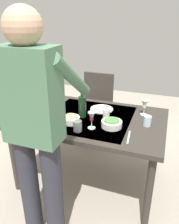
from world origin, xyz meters
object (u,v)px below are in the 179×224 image
object	(u,v)px
dining_table	(89,124)
wine_glass_right	(145,105)
chair_near	(96,103)
person_server	(36,127)
water_cup_near_left	(147,121)
water_cup_far_left	(106,114)
wine_glass_left	(92,117)
water_cup_near_right	(78,126)
dinner_plate_near	(102,109)
wine_bottle	(82,106)
side_bowl_bread	(71,119)
side_bowl_salad	(112,123)
serving_bowl_pasta	(47,103)

from	to	relation	value
dining_table	wine_glass_right	distance (m)	0.56
chair_near	person_server	bearing A→B (deg)	93.31
chair_near	water_cup_near_left	xyz separation A→B (m)	(-0.74, 0.83, 0.25)
chair_near	water_cup_far_left	bearing A→B (deg)	114.02
wine_glass_left	water_cup_near_left	size ratio (longest dim) A/B	1.65
dining_table	wine_glass_right	bearing A→B (deg)	-155.13
water_cup_near_right	dinner_plate_near	size ratio (longest dim) A/B	0.40
wine_glass_right	water_cup_near_left	xyz separation A→B (m)	(-0.06, 0.22, -0.06)
chair_near	wine_bottle	xyz separation A→B (m)	(-0.14, 0.85, 0.32)
water_cup_near_right	side_bowl_bread	world-z (taller)	water_cup_near_right
wine_bottle	wine_glass_left	bearing A→B (deg)	129.79
wine_glass_left	side_bowl_salad	distance (m)	0.19
serving_bowl_pasta	wine_glass_right	bearing A→B (deg)	-173.17
wine_glass_right	dinner_plate_near	distance (m)	0.43
water_cup_near_left	wine_bottle	bearing A→B (deg)	2.04
dinner_plate_near	water_cup_near_right	bearing A→B (deg)	83.62
wine_glass_right	wine_glass_left	bearing A→B (deg)	48.13
side_bowl_salad	chair_near	bearing A→B (deg)	-64.69
wine_glass_left	side_bowl_bread	xyz separation A→B (m)	(0.21, -0.04, -0.07)
water_cup_near_left	water_cup_near_right	xyz separation A→B (m)	(0.53, 0.30, 0.00)
side_bowl_salad	wine_bottle	bearing A→B (deg)	-19.05
wine_glass_right	chair_near	bearing A→B (deg)	-41.89
water_cup_far_left	dinner_plate_near	distance (m)	0.22
chair_near	wine_glass_left	size ratio (longest dim) A/B	6.03
chair_near	wine_bottle	bearing A→B (deg)	99.30
wine_glass_right	water_cup_near_left	bearing A→B (deg)	104.67
chair_near	dinner_plate_near	distance (m)	0.72
wine_glass_left	dining_table	bearing A→B (deg)	-65.82
person_server	wine_glass_right	distance (m)	1.11
dinner_plate_near	chair_near	bearing A→B (deg)	-67.30
chair_near	side_bowl_bread	bearing A→B (deg)	95.11
side_bowl_bread	dinner_plate_near	size ratio (longest dim) A/B	0.70
water_cup_far_left	dinner_plate_near	size ratio (longest dim) A/B	0.42
dining_table	side_bowl_bread	size ratio (longest dim) A/B	8.79
water_cup_near_left	side_bowl_salad	distance (m)	0.31
person_server	wine_bottle	distance (m)	0.71
serving_bowl_pasta	dining_table	bearing A→B (deg)	168.53
person_server	wine_glass_left	distance (m)	0.56
wine_glass_right	dinner_plate_near	bearing A→B (deg)	2.70
wine_glass_left	side_bowl_bread	distance (m)	0.22
water_cup_near_right	serving_bowl_pasta	distance (m)	0.65
wine_glass_left	water_cup_near_right	world-z (taller)	wine_glass_left
chair_near	wine_bottle	world-z (taller)	wine_bottle
serving_bowl_pasta	dinner_plate_near	bearing A→B (deg)	-170.17
dining_table	water_cup_far_left	bearing A→B (deg)	-174.79
dining_table	side_bowl_salad	xyz separation A→B (m)	(-0.25, 0.13, 0.11)
water_cup_near_left	side_bowl_bread	xyz separation A→B (m)	(0.65, 0.17, -0.01)
wine_glass_right	wine_bottle	bearing A→B (deg)	23.64
wine_glass_right	side_bowl_salad	distance (m)	0.42
water_cup_near_right	serving_bowl_pasta	size ratio (longest dim) A/B	0.31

